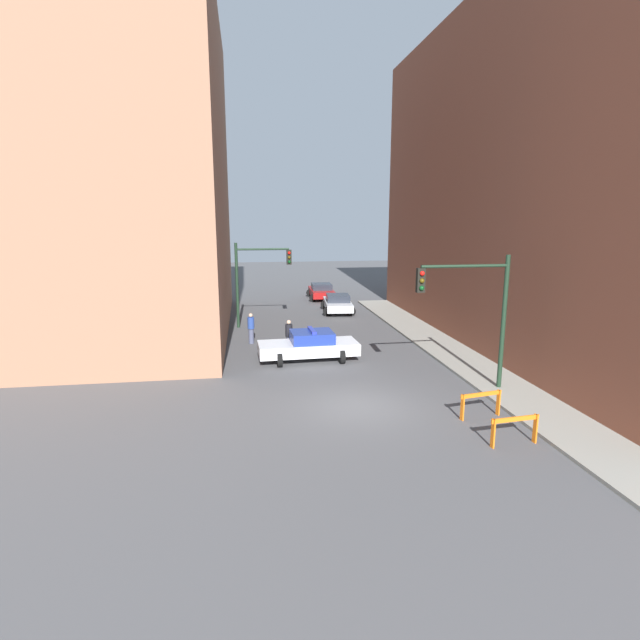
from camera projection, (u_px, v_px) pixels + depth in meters
name	position (u px, v px, depth m)	size (l,w,h in m)	color
ground_plane	(358.00, 406.00, 18.06)	(120.00, 120.00, 0.00)	#4C4C4F
sidewalk_right	(517.00, 395.00, 18.95)	(2.40, 44.00, 0.12)	gray
building_corner_left	(96.00, 170.00, 27.99)	(14.00, 20.00, 18.56)	#93664C
building_right	(577.00, 178.00, 26.00)	(12.00, 28.00, 17.41)	brown
traffic_light_near	(476.00, 303.00, 18.87)	(3.64, 0.35, 5.20)	black
traffic_light_far	(255.00, 272.00, 30.40)	(3.44, 0.35, 5.20)	black
police_car	(309.00, 345.00, 23.69)	(4.77, 2.49, 1.52)	white
parked_car_near	(338.00, 303.00, 35.69)	(2.53, 4.45, 1.31)	silver
parked_car_mid	(321.00, 291.00, 41.55)	(2.37, 4.35, 1.31)	maroon
pedestrian_crossing	(289.00, 336.00, 25.09)	(0.41, 0.41, 1.66)	#474C66
pedestrian_corner	(251.00, 328.00, 26.83)	(0.51, 0.51, 1.66)	#474C66
barrier_front	(515.00, 426.00, 14.82)	(1.60, 0.31, 0.90)	orange
barrier_mid	(481.00, 400.00, 16.88)	(1.58, 0.42, 0.90)	orange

